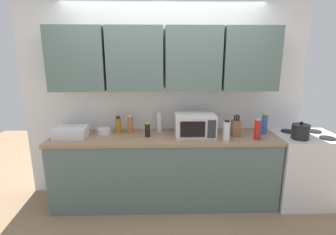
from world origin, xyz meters
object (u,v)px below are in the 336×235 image
at_px(kettle, 300,131).
at_px(microwave, 195,125).
at_px(bottle_red_sauce, 257,130).
at_px(bottle_soy_dark, 147,130).
at_px(bottle_spice_jar, 130,124).
at_px(bottle_amber_vinegar, 118,125).
at_px(bottle_blue_cleaner, 264,124).
at_px(dish_rack, 71,132).
at_px(knife_block, 236,128).
at_px(bowl_ceramic_small, 104,131).
at_px(stove_range, 303,168).
at_px(bottle_clear_tall, 227,131).
at_px(bottle_white_jar, 159,122).

height_order(kettle, microwave, microwave).
xyz_separation_m(bottle_red_sauce, bottle_soy_dark, (-1.30, 0.15, -0.04)).
bearing_deg(microwave, kettle, -6.53).
bearing_deg(microwave, bottle_spice_jar, 169.98).
xyz_separation_m(bottle_amber_vinegar, bottle_blue_cleaner, (1.84, -0.09, 0.03)).
xyz_separation_m(dish_rack, knife_block, (2.01, -0.04, 0.04)).
distance_m(kettle, microwave, 1.25).
xyz_separation_m(microwave, bowl_ceramic_small, (-1.13, 0.13, -0.10)).
height_order(stove_range, microwave, microwave).
distance_m(microwave, knife_block, 0.50).
bearing_deg(bottle_clear_tall, bottle_amber_vinegar, 165.20).
bearing_deg(bottle_blue_cleaner, knife_block, -168.05).
bearing_deg(kettle, bottle_clear_tall, -176.98).
bearing_deg(stove_range, dish_rack, 179.61).
bearing_deg(bottle_white_jar, knife_block, -13.68).
distance_m(kettle, bowl_ceramic_small, 2.39).
bearing_deg(bottle_blue_cleaner, dish_rack, -178.93).
bearing_deg(bottle_blue_cleaner, bottle_soy_dark, -177.29).
height_order(microwave, bottle_red_sauce, microwave).
xyz_separation_m(microwave, bottle_spice_jar, (-0.80, 0.14, -0.03)).
xyz_separation_m(bottle_soy_dark, bottle_clear_tall, (0.92, -0.18, 0.04)).
relative_size(bottle_white_jar, bowl_ceramic_small, 1.53).
xyz_separation_m(dish_rack, bottle_amber_vinegar, (0.55, 0.14, 0.04)).
xyz_separation_m(bottle_amber_vinegar, bottle_spice_jar, (0.15, -0.01, 0.01)).
relative_size(stove_range, bowl_ceramic_small, 5.20).
bearing_deg(dish_rack, knife_block, -1.04).
distance_m(stove_range, bottle_red_sauce, 0.91).
bearing_deg(bottle_amber_vinegar, bottle_red_sauce, -10.37).
bearing_deg(bottle_red_sauce, bottle_clear_tall, -174.28).
bearing_deg(bottle_red_sauce, bottle_blue_cleaner, 52.10).
distance_m(kettle, knife_block, 0.75).
relative_size(stove_range, microwave, 1.90).
bearing_deg(kettle, bottle_amber_vinegar, 172.31).
relative_size(dish_rack, knife_block, 1.36).
height_order(bottle_red_sauce, bottle_blue_cleaner, bottle_blue_cleaner).
height_order(bottle_clear_tall, bottle_amber_vinegar, bottle_clear_tall).
bearing_deg(bowl_ceramic_small, kettle, -6.44).
bearing_deg(bottle_white_jar, dish_rack, -169.89).
height_order(microwave, bottle_white_jar, microwave).
distance_m(knife_block, bottle_white_jar, 0.97).
height_order(stove_range, dish_rack, dish_rack).
relative_size(microwave, bowl_ceramic_small, 2.74).
relative_size(bottle_red_sauce, bowl_ceramic_small, 1.43).
height_order(bottle_red_sauce, bowl_ceramic_small, bottle_red_sauce).
bearing_deg(knife_block, bottle_white_jar, 166.32).
distance_m(bottle_white_jar, bottle_spice_jar, 0.37).
height_order(stove_range, bottle_spice_jar, bottle_spice_jar).
distance_m(bottle_white_jar, bottle_amber_vinegar, 0.53).
bearing_deg(stove_range, bottle_blue_cleaner, 172.97).
xyz_separation_m(microwave, bottle_soy_dark, (-0.58, -0.01, -0.06)).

